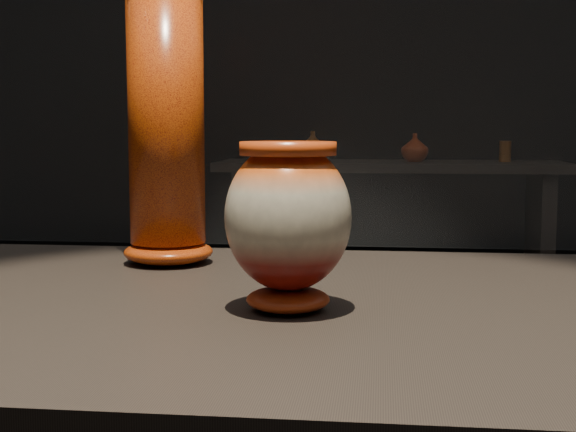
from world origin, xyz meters
name	(u,v)px	position (x,y,z in m)	size (l,w,h in m)	color
main_vase	(288,219)	(-0.16, -0.06, 1.01)	(0.19, 0.19, 0.20)	maroon
tall_vase	(166,126)	(-0.39, 0.24, 1.11)	(0.14, 0.14, 0.44)	#D9540E
back_shelf	(390,207)	(0.00, 3.71, 0.64)	(2.00, 0.60, 0.90)	black
back_vase_left	(313,146)	(-0.46, 3.68, 0.99)	(0.17, 0.17, 0.17)	#9A4A16
back_vase_mid	(415,148)	(0.13, 3.69, 0.98)	(0.16, 0.16, 0.16)	maroon
back_vase_right	(505,151)	(0.65, 3.76, 0.96)	(0.07, 0.07, 0.12)	#9A4A16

